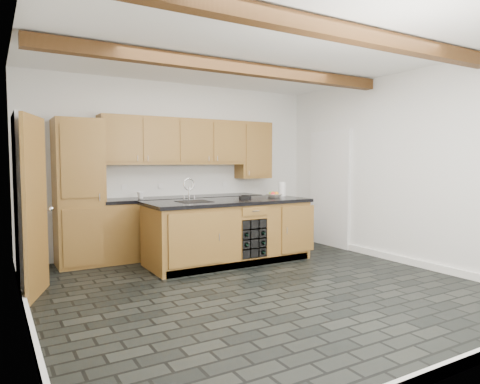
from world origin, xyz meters
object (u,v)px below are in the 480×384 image
Objects in this scene: island at (229,231)px; kitchen_scale at (245,197)px; fruit_bowl at (274,196)px; paper_towel at (282,189)px.

kitchen_scale is (0.33, 0.09, 0.49)m from island.
fruit_bowl is at bearing 2.03° from island.
kitchen_scale is 0.79m from paper_towel.
fruit_bowl is (0.50, -0.06, 0.00)m from kitchen_scale.
fruit_bowl is at bearing 6.07° from kitchen_scale.
fruit_bowl is (0.83, 0.03, 0.49)m from island.
paper_towel reaches higher than island.
paper_towel is (0.78, 0.11, 0.09)m from kitchen_scale.
fruit_bowl reaches higher than kitchen_scale.
kitchen_scale is 0.80× the size of fruit_bowl.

